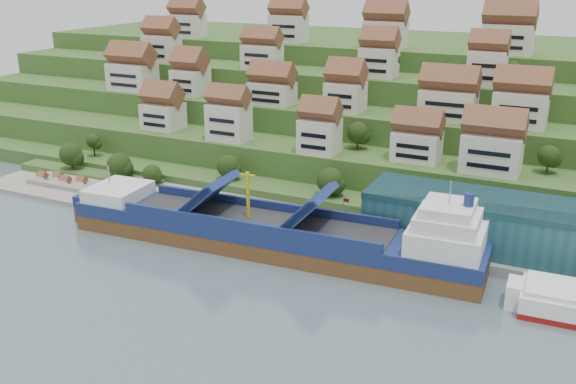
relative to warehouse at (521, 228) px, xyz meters
The scene contains 10 objects.
ground 55.18m from the warehouse, 161.90° to the right, with size 300.00×300.00×0.00m, color slate.
quay 32.64m from the warehouse, behind, with size 180.00×14.00×2.20m, color gray.
pebble_beach 110.32m from the warehouse, behind, with size 45.00×20.00×1.00m, color gray.
hillside 101.03m from the warehouse, 121.00° to the left, with size 260.00×128.00×31.00m.
hillside_village 69.78m from the warehouse, 139.46° to the left, with size 152.60×61.99×28.81m.
hillside_trees 64.85m from the warehouse, 158.14° to the left, with size 135.82×62.57×31.39m.
warehouse is the anchor object (origin of this frame).
flagpole 34.60m from the warehouse, 168.33° to the right, with size 1.28×0.16×8.00m.
beach_huts 112.29m from the warehouse, behind, with size 14.40×3.70×2.20m.
cargo_ship 47.21m from the warehouse, 160.12° to the right, with size 86.87×18.02×19.24m.
Camera 1 is at (61.20, -105.57, 54.87)m, focal length 40.00 mm.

